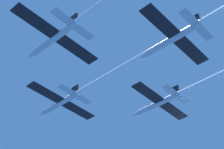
# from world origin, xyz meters

# --- Properties ---
(jet_lead) EXTENTS (15.67, 62.79, 2.59)m
(jet_lead) POSITION_xyz_m (0.22, -19.61, 0.07)
(jet_lead) COLOR #B2BAC6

